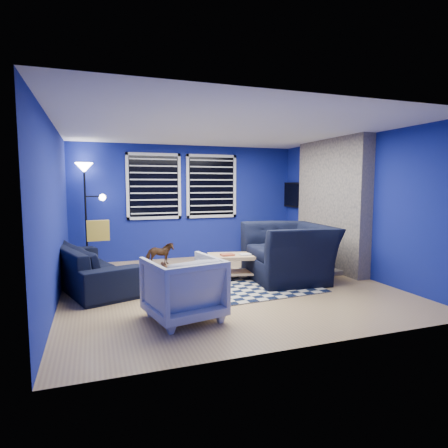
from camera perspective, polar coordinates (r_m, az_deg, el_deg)
name	(u,v)px	position (r m, az deg, el deg)	size (l,w,h in m)	color
floor	(225,285)	(6.21, 0.12, -9.24)	(5.00, 5.00, 0.00)	tan
ceiling	(225,129)	(6.06, 0.12, 14.22)	(5.00, 5.00, 0.00)	white
wall_back	(188,202)	(8.40, -5.55, 3.35)	(5.00, 5.00, 0.00)	navy
wall_left	(55,213)	(5.69, -24.37, 1.60)	(5.00, 5.00, 0.00)	navy
wall_right	(354,206)	(7.23, 19.18, 2.62)	(5.00, 5.00, 0.00)	navy
fireplace	(331,207)	(7.55, 15.97, 2.45)	(0.65, 2.00, 2.50)	gray
window_left	(154,186)	(8.21, -10.62, 5.66)	(1.17, 0.06, 1.42)	black
window_right	(212,186)	(8.51, -1.89, 5.77)	(1.17, 0.06, 1.42)	black
tv	(296,195)	(8.85, 10.86, 4.38)	(0.07, 1.00, 0.58)	black
rug	(230,284)	(6.21, 0.99, -9.17)	(2.50, 2.00, 0.02)	black
sofa	(90,265)	(6.44, -19.78, -5.96)	(0.91, 2.32, 0.68)	black
armchair_big	(289,252)	(6.56, 9.82, -4.23)	(1.29, 1.47, 0.96)	black
armchair_bent	(183,288)	(4.62, -6.19, -9.69)	(0.83, 0.85, 0.77)	gray
rocking_horse	(160,254)	(7.42, -9.75, -4.50)	(0.53, 0.24, 0.45)	#4B3018
coffee_table	(235,261)	(6.50, 1.62, -5.72)	(1.00, 0.72, 0.45)	tan
cabinet	(259,243)	(8.80, 5.37, -2.85)	(0.77, 0.63, 0.64)	tan
floor_lamp	(86,182)	(7.90, -20.31, 6.05)	(0.56, 0.35, 2.06)	black
throw_pillow	(98,231)	(6.76, -18.64, -0.96)	(0.37, 0.11, 0.35)	gold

